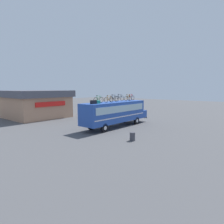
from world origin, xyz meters
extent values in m
plane|color=#4C4C4F|center=(0.00, 0.00, 0.00)|extent=(120.00, 120.00, 0.00)
cube|color=#23479E|center=(0.00, 0.00, 1.95)|extent=(9.91, 2.42, 2.48)
cube|color=#23479E|center=(5.50, 0.00, 1.20)|extent=(1.08, 2.22, 1.00)
cube|color=#99B7C6|center=(0.00, -1.22, 2.42)|extent=(9.12, 0.04, 0.81)
cube|color=#99B7C6|center=(0.00, 1.22, 2.42)|extent=(9.12, 0.04, 0.81)
cube|color=silver|center=(0.00, -1.23, 1.45)|extent=(9.52, 0.03, 0.12)
cube|color=silver|center=(0.00, 1.23, 1.45)|extent=(9.52, 0.03, 0.12)
cube|color=silver|center=(6.10, 0.00, 0.63)|extent=(0.16, 2.30, 0.24)
cylinder|color=black|center=(3.37, -1.07, 0.50)|extent=(1.00, 0.28, 1.00)
cylinder|color=silver|center=(3.37, -1.07, 0.50)|extent=(0.45, 0.30, 0.45)
cylinder|color=black|center=(3.37, 1.07, 0.50)|extent=(1.00, 0.28, 1.00)
cylinder|color=silver|center=(3.37, 1.07, 0.50)|extent=(0.45, 0.30, 0.45)
cylinder|color=black|center=(-3.07, -1.07, 0.50)|extent=(1.00, 0.28, 1.00)
cylinder|color=silver|center=(-3.07, -1.07, 0.50)|extent=(0.45, 0.30, 0.45)
cylinder|color=black|center=(-3.07, 1.07, 0.50)|extent=(1.00, 0.28, 1.00)
cylinder|color=silver|center=(-3.07, 1.07, 0.50)|extent=(0.45, 0.30, 0.45)
cube|color=black|center=(-3.95, -0.28, 3.39)|extent=(0.72, 0.34, 0.41)
cube|color=#1E7F66|center=(-3.20, -0.04, 3.35)|extent=(0.63, 0.55, 0.33)
torus|color=black|center=(-3.05, 0.30, 3.53)|extent=(0.68, 0.04, 0.68)
torus|color=black|center=(-2.10, 0.30, 3.53)|extent=(0.68, 0.04, 0.68)
cylinder|color=green|center=(-2.77, 0.30, 3.78)|extent=(0.19, 0.04, 0.48)
cylinder|color=green|center=(-2.48, 0.30, 3.77)|extent=(0.44, 0.04, 0.46)
cylinder|color=green|center=(-2.56, 0.30, 4.00)|extent=(0.57, 0.04, 0.07)
cylinder|color=green|center=(-2.87, 0.30, 3.54)|extent=(0.36, 0.03, 0.05)
cylinder|color=green|center=(-2.95, 0.30, 3.77)|extent=(0.24, 0.03, 0.50)
cylinder|color=green|center=(-2.19, 0.30, 3.76)|extent=(0.20, 0.03, 0.47)
cylinder|color=silver|center=(-2.27, 0.30, 4.04)|extent=(0.03, 0.44, 0.03)
ellipsoid|color=black|center=(-2.84, 0.30, 4.06)|extent=(0.20, 0.08, 0.06)
torus|color=black|center=(-1.78, -0.17, 3.52)|extent=(0.67, 0.04, 0.67)
torus|color=black|center=(-0.75, -0.17, 3.52)|extent=(0.67, 0.04, 0.67)
cylinder|color=orange|center=(-1.47, -0.17, 3.77)|extent=(0.20, 0.04, 0.47)
cylinder|color=orange|center=(-1.16, -0.17, 3.76)|extent=(0.48, 0.04, 0.46)
cylinder|color=orange|center=(-1.24, -0.17, 3.99)|extent=(0.62, 0.04, 0.07)
cylinder|color=orange|center=(-1.58, -0.17, 3.53)|extent=(0.39, 0.03, 0.05)
cylinder|color=orange|center=(-1.66, -0.17, 3.76)|extent=(0.25, 0.03, 0.49)
cylinder|color=orange|center=(-0.84, -0.17, 3.75)|extent=(0.22, 0.03, 0.46)
cylinder|color=silver|center=(-0.93, -0.17, 4.02)|extent=(0.03, 0.44, 0.03)
ellipsoid|color=black|center=(-1.55, -0.17, 4.04)|extent=(0.20, 0.08, 0.06)
torus|color=black|center=(-0.53, 0.15, 3.54)|extent=(0.70, 0.04, 0.70)
torus|color=black|center=(0.47, 0.15, 3.54)|extent=(0.70, 0.04, 0.70)
cylinder|color=black|center=(-0.23, 0.15, 3.80)|extent=(0.19, 0.04, 0.50)
cylinder|color=black|center=(0.07, 0.15, 3.79)|extent=(0.46, 0.04, 0.48)
cylinder|color=black|center=(-0.01, 0.15, 4.03)|extent=(0.60, 0.04, 0.07)
cylinder|color=black|center=(-0.34, 0.15, 3.55)|extent=(0.38, 0.03, 0.05)
cylinder|color=black|center=(-0.42, 0.15, 3.79)|extent=(0.25, 0.03, 0.52)
cylinder|color=black|center=(0.38, 0.15, 3.78)|extent=(0.21, 0.03, 0.49)
cylinder|color=silver|center=(0.29, 0.15, 4.07)|extent=(0.03, 0.44, 0.03)
ellipsoid|color=black|center=(-0.31, 0.15, 4.09)|extent=(0.20, 0.08, 0.06)
torus|color=black|center=(0.80, 0.24, 3.55)|extent=(0.72, 0.04, 0.72)
torus|color=black|center=(1.83, 0.24, 3.55)|extent=(0.72, 0.04, 0.72)
cylinder|color=black|center=(1.11, 0.24, 3.82)|extent=(0.20, 0.04, 0.52)
cylinder|color=black|center=(1.42, 0.24, 3.81)|extent=(0.48, 0.04, 0.50)
cylinder|color=black|center=(1.34, 0.24, 4.06)|extent=(0.62, 0.04, 0.07)
cylinder|color=black|center=(1.00, 0.24, 3.56)|extent=(0.39, 0.03, 0.05)
cylinder|color=black|center=(0.91, 0.24, 3.81)|extent=(0.25, 0.03, 0.54)
cylinder|color=black|center=(1.74, 0.24, 3.80)|extent=(0.22, 0.03, 0.51)
cylinder|color=silver|center=(1.64, 0.24, 4.09)|extent=(0.03, 0.44, 0.03)
ellipsoid|color=black|center=(1.03, 0.24, 4.12)|extent=(0.20, 0.08, 0.06)
torus|color=black|center=(2.08, -0.21, 3.53)|extent=(0.68, 0.04, 0.68)
torus|color=black|center=(3.06, -0.21, 3.53)|extent=(0.68, 0.04, 0.68)
cylinder|color=orange|center=(2.38, -0.21, 3.78)|extent=(0.19, 0.04, 0.48)
cylinder|color=orange|center=(2.67, -0.21, 3.76)|extent=(0.45, 0.04, 0.46)
cylinder|color=orange|center=(2.59, -0.21, 4.00)|extent=(0.59, 0.04, 0.07)
cylinder|color=orange|center=(2.27, -0.21, 3.54)|extent=(0.37, 0.03, 0.05)
cylinder|color=orange|center=(2.19, -0.21, 3.77)|extent=(0.24, 0.03, 0.50)
cylinder|color=orange|center=(2.97, -0.21, 3.75)|extent=(0.21, 0.03, 0.47)
cylinder|color=silver|center=(2.88, -0.21, 4.03)|extent=(0.03, 0.44, 0.03)
ellipsoid|color=black|center=(2.30, -0.21, 4.06)|extent=(0.20, 0.08, 0.06)
torus|color=black|center=(3.30, 0.22, 3.53)|extent=(0.68, 0.04, 0.68)
torus|color=black|center=(4.32, 0.22, 3.53)|extent=(0.68, 0.04, 0.68)
cylinder|color=red|center=(3.61, 0.22, 3.78)|extent=(0.20, 0.04, 0.48)
cylinder|color=red|center=(3.91, 0.22, 3.77)|extent=(0.47, 0.04, 0.47)
cylinder|color=red|center=(3.83, 0.22, 4.00)|extent=(0.62, 0.04, 0.07)
cylinder|color=red|center=(3.49, 0.22, 3.54)|extent=(0.39, 0.03, 0.05)
cylinder|color=red|center=(3.41, 0.22, 3.77)|extent=(0.25, 0.03, 0.50)
cylinder|color=red|center=(4.23, 0.22, 3.76)|extent=(0.21, 0.03, 0.47)
cylinder|color=silver|center=(4.14, 0.22, 4.04)|extent=(0.03, 0.44, 0.03)
ellipsoid|color=black|center=(3.52, 0.22, 4.06)|extent=(0.20, 0.08, 0.06)
cube|color=tan|center=(-2.09, 15.22, 1.72)|extent=(8.52, 8.45, 3.45)
cube|color=#4C4C56|center=(-2.09, 15.22, 3.98)|extent=(9.20, 9.12, 1.05)
cube|color=red|center=(-2.09, 10.89, 2.48)|extent=(5.11, 0.16, 0.70)
cylinder|color=#3F3F47|center=(-3.97, -5.45, 0.40)|extent=(0.50, 0.50, 0.80)
camera|label=1|loc=(-18.97, -15.66, 4.91)|focal=31.62mm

